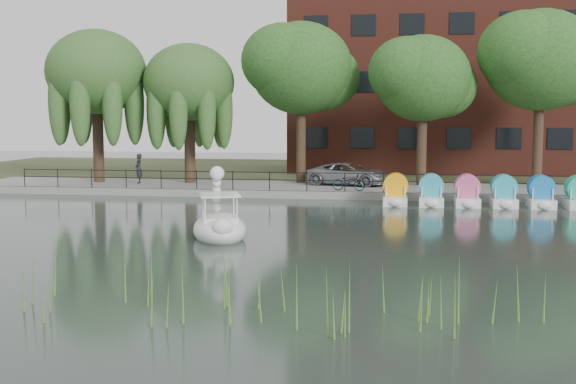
% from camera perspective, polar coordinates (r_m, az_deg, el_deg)
% --- Properties ---
extents(ground_plane, '(120.00, 120.00, 0.00)m').
position_cam_1_polar(ground_plane, '(25.05, -2.60, -3.88)').
color(ground_plane, '#334039').
extents(promenade, '(40.00, 6.00, 0.40)m').
position_cam_1_polar(promenade, '(40.68, 2.02, 0.21)').
color(promenade, gray).
rests_on(promenade, ground_plane).
extents(kerb, '(40.00, 0.25, 0.40)m').
position_cam_1_polar(kerb, '(37.77, 1.46, -0.23)').
color(kerb, gray).
rests_on(kerb, ground_plane).
extents(land_strip, '(60.00, 22.00, 0.36)m').
position_cam_1_polar(land_strip, '(54.55, 3.87, 1.65)').
color(land_strip, '#47512D').
rests_on(land_strip, ground_plane).
extents(railing, '(32.00, 0.05, 1.00)m').
position_cam_1_polar(railing, '(37.88, 1.50, 1.22)').
color(railing, black).
rests_on(railing, promenade).
extents(apartment_building, '(20.00, 10.07, 18.00)m').
position_cam_1_polar(apartment_building, '(54.39, 11.44, 11.22)').
color(apartment_building, '#4C1E16').
rests_on(apartment_building, land_strip).
extents(willow_left, '(5.88, 5.88, 9.01)m').
position_cam_1_polar(willow_left, '(44.57, -14.90, 9.11)').
color(willow_left, '#473323').
rests_on(willow_left, promenade).
extents(willow_mid, '(5.32, 5.32, 8.15)m').
position_cam_1_polar(willow_mid, '(43.08, -7.84, 8.53)').
color(willow_mid, '#473323').
rests_on(willow_mid, promenade).
extents(broadleaf_center, '(6.00, 6.00, 9.25)m').
position_cam_1_polar(broadleaf_center, '(42.68, 1.04, 9.71)').
color(broadleaf_center, '#473323').
rests_on(broadleaf_center, promenade).
extents(broadleaf_right, '(5.40, 5.40, 8.32)m').
position_cam_1_polar(broadleaf_right, '(41.72, 10.62, 8.76)').
color(broadleaf_right, '#473323').
rests_on(broadleaf_right, promenade).
extents(broadleaf_far, '(6.30, 6.30, 9.71)m').
position_cam_1_polar(broadleaf_far, '(43.41, 19.35, 9.76)').
color(broadleaf_far, '#473323').
rests_on(broadleaf_far, promenade).
extents(minivan, '(3.63, 5.73, 1.48)m').
position_cam_1_polar(minivan, '(41.09, 4.82, 1.56)').
color(minivan, gray).
rests_on(minivan, promenade).
extents(bicycle, '(0.75, 1.77, 1.00)m').
position_cam_1_polar(bicycle, '(38.15, 4.83, 0.87)').
color(bicycle, gray).
rests_on(bicycle, promenade).
extents(pedestrian, '(0.71, 0.84, 1.98)m').
position_cam_1_polar(pedestrian, '(43.06, -11.72, 2.00)').
color(pedestrian, black).
rests_on(pedestrian, promenade).
extents(swan_boat, '(2.73, 3.40, 2.51)m').
position_cam_1_polar(swan_boat, '(25.52, -5.43, -2.47)').
color(swan_boat, white).
rests_on(swan_boat, ground_plane).
extents(pedal_boat_row, '(11.35, 1.70, 1.40)m').
position_cam_1_polar(pedal_boat_row, '(35.81, 16.68, -0.17)').
color(pedal_boat_row, white).
rests_on(pedal_boat_row, ground_plane).
extents(reed_bank, '(24.00, 2.40, 1.20)m').
position_cam_1_polar(reed_bank, '(15.42, -2.57, -7.87)').
color(reed_bank, '#669938').
rests_on(reed_bank, ground_plane).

